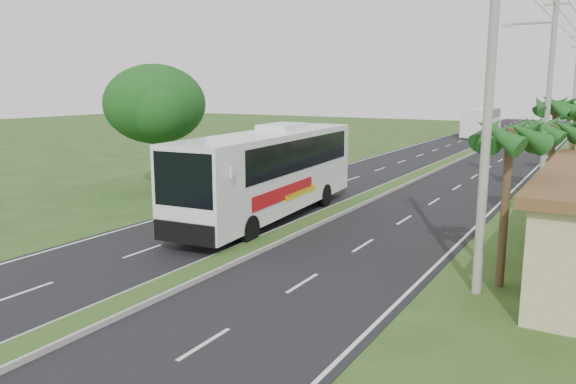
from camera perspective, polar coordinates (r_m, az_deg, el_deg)
The scene contains 16 objects.
ground at distance 20.09m, azimuth -7.39°, elevation -7.50°, with size 180.00×180.00×0.00m, color #2B4619.
road_asphalt at distance 37.49m, azimuth 11.56°, elevation 0.92°, with size 14.00×160.00×0.02m, color black.
median_strip at distance 37.47m, azimuth 11.57°, elevation 1.06°, with size 1.20×160.00×0.18m.
lane_edge_left at distance 40.10m, azimuth 2.47°, elevation 1.75°, with size 0.12×160.00×0.01m, color silver.
lane_edge_right at distance 35.96m, azimuth 21.71°, elevation -0.05°, with size 0.12×160.00×0.01m, color silver.
palm_verge_a at distance 18.32m, azimuth 21.63°, elevation 5.24°, with size 2.40×2.40×5.45m.
palm_verge_b at distance 27.22m, azimuth 25.37°, elevation 5.71°, with size 2.40×2.40×5.05m.
palm_verge_c at distance 34.20m, azimuth 25.55°, elevation 7.80°, with size 2.40×2.40×5.85m.
palm_verge_d at distance 43.16m, azimuth 27.22°, elevation 7.29°, with size 2.40×2.40×5.25m.
shade_tree at distance 34.63m, azimuth -13.47°, elevation 8.41°, with size 6.30×6.00×7.54m.
utility_pole_a at distance 17.37m, azimuth 19.68°, elevation 8.20°, with size 1.60×0.28×11.00m.
utility_pole_b at distance 33.21m, azimuth 24.98°, elevation 9.75°, with size 3.20×0.28×12.00m.
utility_pole_c at distance 53.15m, azimuth 27.11°, elevation 8.95°, with size 1.60×0.28×11.00m.
coach_bus_main at distance 26.58m, azimuth -1.77°, elevation 2.48°, with size 3.94×13.91×4.44m.
coach_bus_far at distance 75.60m, azimuth 19.10°, elevation 6.90°, with size 2.67×11.96×3.48m.
motorcyclist at distance 26.16m, azimuth -2.19°, elevation -1.38°, with size 1.72×0.76×2.15m.
Camera 1 is at (11.74, -15.05, 6.25)m, focal length 35.00 mm.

